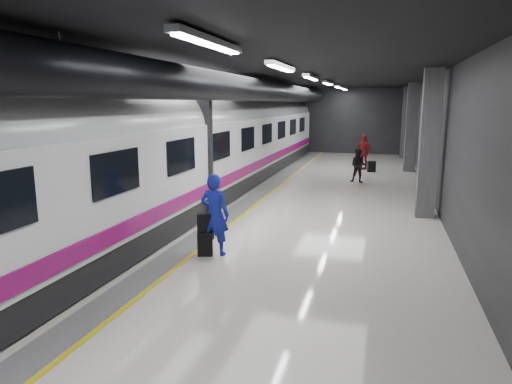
% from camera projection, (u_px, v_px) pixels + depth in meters
% --- Properties ---
extents(ground, '(40.00, 40.00, 0.00)m').
position_uv_depth(ground, '(267.00, 222.00, 13.56)').
color(ground, silver).
rests_on(ground, ground).
extents(platform_hall, '(10.02, 40.02, 4.51)m').
position_uv_depth(platform_hall, '(266.00, 101.00, 13.86)').
color(platform_hall, black).
rests_on(platform_hall, ground).
extents(train, '(3.05, 38.00, 4.05)m').
position_uv_depth(train, '(165.00, 150.00, 14.02)').
color(train, black).
rests_on(train, ground).
extents(traveler_main, '(0.73, 0.51, 1.91)m').
position_uv_depth(traveler_main, '(215.00, 214.00, 10.51)').
color(traveler_main, '#1A25C7').
rests_on(traveler_main, ground).
extents(suitcase_main, '(0.40, 0.32, 0.56)m').
position_uv_depth(suitcase_main, '(205.00, 244.00, 10.55)').
color(suitcase_main, black).
rests_on(suitcase_main, ground).
extents(shoulder_bag, '(0.36, 0.29, 0.43)m').
position_uv_depth(shoulder_bag, '(204.00, 223.00, 10.48)').
color(shoulder_bag, black).
rests_on(shoulder_bag, suitcase_main).
extents(traveler_far_a, '(0.78, 0.63, 1.50)m').
position_uv_depth(traveler_far_a, '(359.00, 166.00, 20.18)').
color(traveler_far_a, black).
rests_on(traveler_far_a, ground).
extents(traveler_far_b, '(1.16, 0.95, 1.85)m').
position_uv_depth(traveler_far_b, '(364.00, 152.00, 24.27)').
color(traveler_far_b, maroon).
rests_on(traveler_far_b, ground).
extents(suitcase_far, '(0.43, 0.34, 0.56)m').
position_uv_depth(suitcase_far, '(372.00, 167.00, 23.36)').
color(suitcase_far, black).
rests_on(suitcase_far, ground).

